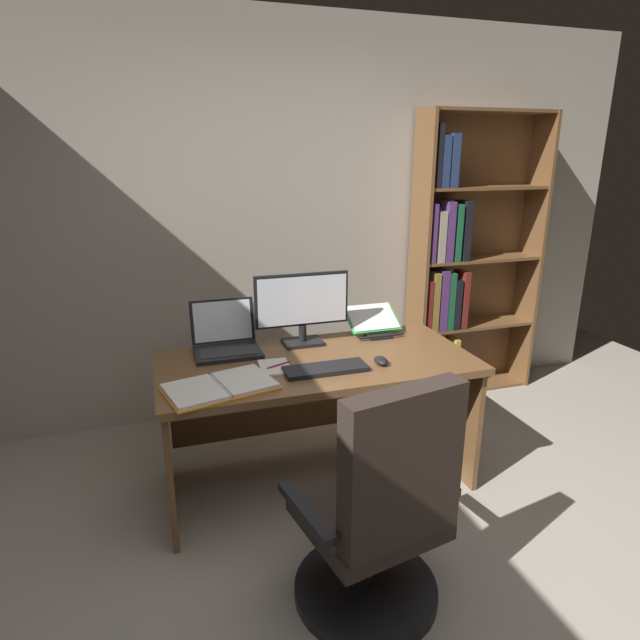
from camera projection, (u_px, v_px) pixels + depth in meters
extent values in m
plane|color=#9E9384|center=(450.00, 631.00, 2.06)|extent=(6.60, 6.60, 0.00)
cube|color=#A89E8E|center=(297.00, 223.00, 3.65)|extent=(5.00, 0.12, 2.64)
cube|color=brown|center=(317.00, 363.00, 2.80)|extent=(1.66, 0.78, 0.04)
cube|color=brown|center=(168.00, 448.00, 2.68)|extent=(0.03, 0.72, 0.69)
cube|color=brown|center=(444.00, 405.00, 3.14)|extent=(0.03, 0.72, 0.69)
cube|color=brown|center=(299.00, 392.00, 3.23)|extent=(1.54, 0.03, 0.49)
cube|color=brown|center=(418.00, 262.00, 3.78)|extent=(0.02, 0.28, 2.06)
cube|color=brown|center=(530.00, 255.00, 4.06)|extent=(0.02, 0.28, 2.06)
cube|color=brown|center=(466.00, 256.00, 4.04)|extent=(0.98, 0.01, 2.06)
cube|color=brown|center=(465.00, 385.00, 4.23)|extent=(0.93, 0.26, 0.02)
cube|color=#512D66|center=(421.00, 370.00, 4.01)|extent=(0.04, 0.17, 0.37)
cube|color=black|center=(429.00, 371.00, 4.02)|extent=(0.06, 0.16, 0.35)
cube|color=gray|center=(435.00, 375.00, 4.06)|extent=(0.05, 0.18, 0.27)
cube|color=gold|center=(442.00, 366.00, 4.07)|extent=(0.05, 0.20, 0.39)
cube|color=gold|center=(451.00, 364.00, 4.06)|extent=(0.04, 0.15, 0.43)
cube|color=#512D66|center=(455.00, 371.00, 4.12)|extent=(0.04, 0.20, 0.27)
cube|color=brown|center=(470.00, 324.00, 4.07)|extent=(0.93, 0.26, 0.02)
cube|color=maroon|center=(425.00, 305.00, 3.85)|extent=(0.03, 0.17, 0.38)
cube|color=olive|center=(430.00, 300.00, 3.87)|extent=(0.05, 0.20, 0.43)
cube|color=#512D66|center=(440.00, 300.00, 3.87)|extent=(0.06, 0.16, 0.45)
cube|color=#195633|center=(446.00, 300.00, 3.90)|extent=(0.05, 0.19, 0.43)
cube|color=black|center=(451.00, 302.00, 3.93)|extent=(0.05, 0.20, 0.37)
cube|color=maroon|center=(461.00, 299.00, 3.93)|extent=(0.05, 0.17, 0.43)
cube|color=brown|center=(476.00, 259.00, 3.92)|extent=(0.93, 0.26, 0.02)
cube|color=#512D66|center=(430.00, 233.00, 3.69)|extent=(0.03, 0.16, 0.41)
cube|color=gray|center=(436.00, 236.00, 3.73)|extent=(0.06, 0.19, 0.35)
cube|color=#512D66|center=(445.00, 231.00, 3.73)|extent=(0.06, 0.18, 0.42)
cube|color=#195633|center=(454.00, 232.00, 3.75)|extent=(0.04, 0.16, 0.40)
cube|color=black|center=(462.00, 230.00, 3.77)|extent=(0.05, 0.18, 0.42)
cube|color=brown|center=(483.00, 188.00, 3.77)|extent=(0.93, 0.26, 0.02)
cube|color=black|center=(434.00, 156.00, 3.55)|extent=(0.04, 0.19, 0.41)
cube|color=navy|center=(439.00, 162.00, 3.59)|extent=(0.05, 0.22, 0.34)
cube|color=navy|center=(450.00, 161.00, 3.58)|extent=(0.06, 0.16, 0.35)
cube|color=brown|center=(490.00, 111.00, 3.62)|extent=(0.93, 0.26, 0.02)
cylinder|color=black|center=(365.00, 588.00, 2.23)|extent=(0.60, 0.60, 0.05)
cylinder|color=black|center=(366.00, 554.00, 2.18)|extent=(0.06, 0.06, 0.30)
cube|color=#2D231E|center=(368.00, 516.00, 2.12)|extent=(0.58, 0.57, 0.07)
cube|color=#2D231E|center=(402.00, 468.00, 1.86)|extent=(0.49, 0.19, 0.60)
cube|color=black|center=(305.00, 511.00, 1.96)|extent=(0.12, 0.39, 0.04)
cube|color=black|center=(424.00, 470.00, 2.21)|extent=(0.12, 0.39, 0.04)
cube|color=black|center=(303.00, 342.00, 3.03)|extent=(0.22, 0.16, 0.02)
cylinder|color=black|center=(303.00, 333.00, 3.01)|extent=(0.04, 0.04, 0.09)
cube|color=black|center=(302.00, 300.00, 2.96)|extent=(0.54, 0.02, 0.30)
cube|color=white|center=(303.00, 300.00, 2.94)|extent=(0.51, 0.00, 0.27)
cube|color=black|center=(228.00, 353.00, 2.87)|extent=(0.35, 0.26, 0.02)
cube|color=#2D2D30|center=(228.00, 352.00, 2.85)|extent=(0.30, 0.14, 0.00)
cube|color=black|center=(223.00, 321.00, 2.97)|extent=(0.35, 0.06, 0.24)
cube|color=white|center=(223.00, 321.00, 2.97)|extent=(0.32, 0.05, 0.22)
cube|color=black|center=(326.00, 369.00, 2.65)|extent=(0.42, 0.15, 0.02)
ellipsoid|color=black|center=(381.00, 361.00, 2.73)|extent=(0.06, 0.10, 0.04)
cube|color=black|center=(378.00, 336.00, 3.15)|extent=(0.14, 0.12, 0.01)
cube|color=black|center=(382.00, 336.00, 3.10)|extent=(0.28, 0.01, 0.01)
cube|color=green|center=(372.00, 318.00, 3.22)|extent=(0.31, 0.21, 0.12)
cube|color=silver|center=(372.00, 317.00, 3.21)|extent=(0.29, 0.19, 0.11)
cube|color=orange|center=(194.00, 394.00, 2.39)|extent=(0.31, 0.36, 0.01)
cube|color=orange|center=(245.00, 382.00, 2.51)|extent=(0.31, 0.36, 0.01)
cube|color=silver|center=(194.00, 392.00, 2.38)|extent=(0.29, 0.34, 0.02)
cube|color=silver|center=(245.00, 380.00, 2.51)|extent=(0.29, 0.34, 0.02)
cylinder|color=#B7B7BC|center=(220.00, 386.00, 2.45)|extent=(0.08, 0.27, 0.02)
cube|color=silver|center=(275.00, 367.00, 2.69)|extent=(0.16, 0.22, 0.01)
cylinder|color=maroon|center=(279.00, 365.00, 2.69)|extent=(0.13, 0.06, 0.01)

